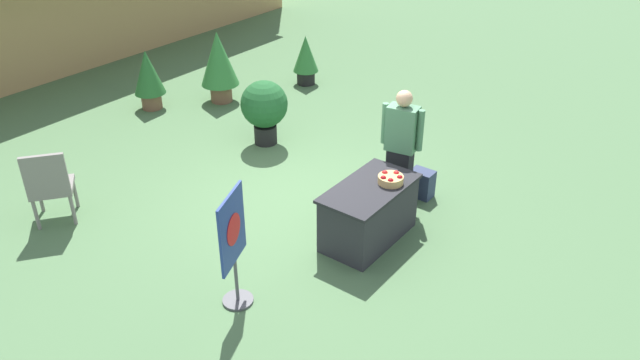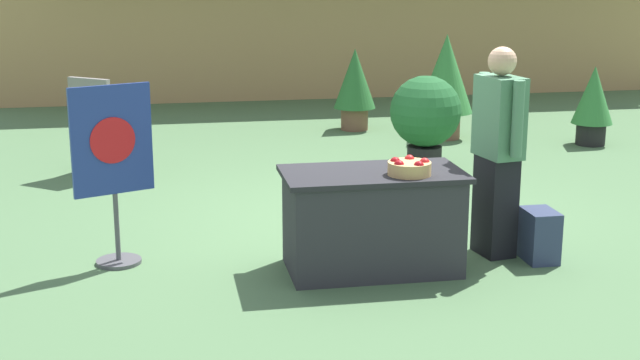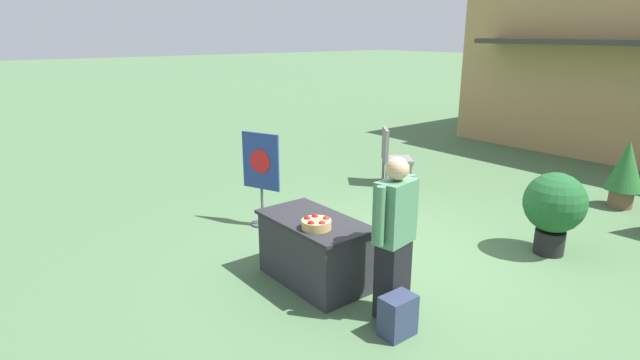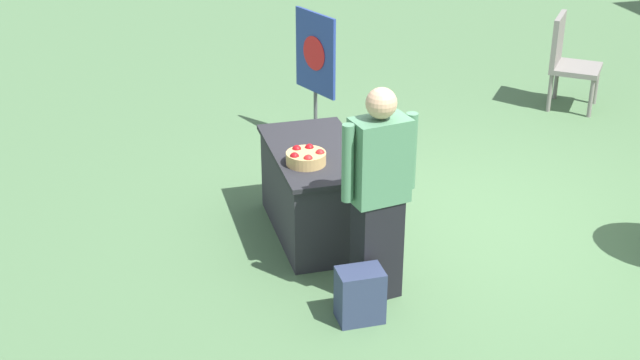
% 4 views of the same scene
% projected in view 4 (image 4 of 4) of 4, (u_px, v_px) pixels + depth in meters
% --- Properties ---
extents(ground_plane, '(120.00, 120.00, 0.00)m').
position_uv_depth(ground_plane, '(457.00, 222.00, 8.06)').
color(ground_plane, '#4C7047').
extents(display_table, '(1.39, 0.76, 0.79)m').
position_uv_depth(display_table, '(317.00, 192.00, 7.72)').
color(display_table, '#2D2D33').
rests_on(display_table, ground_plane).
extents(apple_basket, '(0.33, 0.33, 0.13)m').
position_uv_depth(apple_basket, '(306.00, 157.00, 7.27)').
color(apple_basket, tan).
rests_on(apple_basket, display_table).
extents(person_visitor, '(0.33, 0.60, 1.71)m').
position_uv_depth(person_visitor, '(378.00, 194.00, 6.62)').
color(person_visitor, black).
rests_on(person_visitor, ground_plane).
extents(backpack, '(0.24, 0.34, 0.42)m').
position_uv_depth(backpack, '(360.00, 295.00, 6.59)').
color(backpack, '#2D3856').
rests_on(backpack, ground_plane).
extents(poster_board, '(0.61, 0.36, 1.44)m').
position_uv_depth(poster_board, '(315.00, 71.00, 9.37)').
color(poster_board, '#4C4C51').
rests_on(poster_board, ground_plane).
extents(patio_chair, '(0.77, 0.77, 1.10)m').
position_uv_depth(patio_chair, '(567.00, 58.00, 10.44)').
color(patio_chair, gray).
rests_on(patio_chair, ground_plane).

